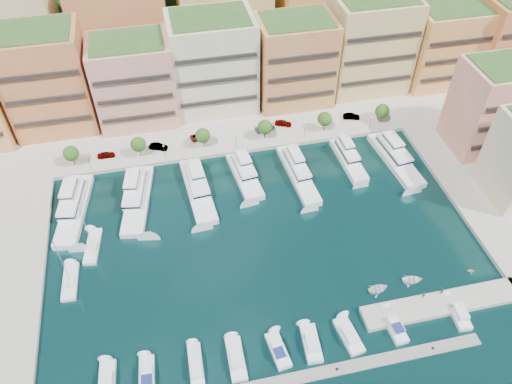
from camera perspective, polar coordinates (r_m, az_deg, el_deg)
ground at (r=106.88m, az=0.92°, el=-5.97°), size 400.00×400.00×0.00m
north_quay at (r=152.88m, az=-4.48°, el=11.97°), size 220.00×64.00×2.00m
hillside at (r=194.68m, az=-6.89°, el=19.46°), size 240.00×40.00×58.00m
south_pontoon at (r=91.18m, az=3.52°, el=-20.73°), size 72.00×2.20×0.35m
finger_pier at (r=104.41m, az=20.48°, el=-12.01°), size 32.00×5.00×2.00m
apartment_1 at (r=138.79m, az=-22.72°, el=11.72°), size 20.00×16.50×26.80m
apartment_2 at (r=135.46m, az=-13.78°, el=12.19°), size 20.00×15.50×22.80m
apartment_3 at (r=136.96m, az=-4.96°, el=14.48°), size 22.00×16.50×25.80m
apartment_4 at (r=139.79m, az=4.43°, el=14.72°), size 20.00×15.50×23.80m
apartment_5 at (r=147.90m, az=12.82°, el=16.22°), size 22.00×16.50×26.80m
apartment_6 at (r=157.26m, az=20.63°, el=15.44°), size 20.00×15.50×22.80m
apartment_7 at (r=166.55m, az=27.19°, el=15.41°), size 22.00×16.50×24.80m
apartment_east_a at (r=135.62m, az=25.61°, el=8.85°), size 18.00×14.50×22.80m
backblock_0 at (r=159.43m, az=-26.27°, el=15.62°), size 26.00×18.00×30.00m
backblock_1 at (r=154.88m, az=-15.21°, el=17.86°), size 26.00×18.00×30.00m
backblock_2 at (r=156.07m, az=-3.65°, el=19.49°), size 26.00×18.00×30.00m
backblock_3 at (r=162.88m, az=7.49°, el=20.35°), size 26.00×18.00×30.00m
tree_0 at (r=128.32m, az=-20.39°, el=4.15°), size 3.80×3.80×5.65m
tree_1 at (r=126.33m, az=-13.31°, el=5.32°), size 3.80×3.80×5.65m
tree_2 at (r=126.35m, az=-6.10°, el=6.43°), size 3.80×3.80×5.65m
tree_3 at (r=128.38m, az=1.03°, el=7.43°), size 3.80×3.80×5.65m
tree_4 at (r=132.33m, az=7.86°, el=8.27°), size 3.80×3.80×5.65m
tree_5 at (r=138.03m, az=14.24°, el=8.95°), size 3.80×3.80×5.65m
lamppost_0 at (r=126.44m, az=-18.57°, el=3.47°), size 0.30×0.30×4.20m
lamppost_1 at (r=124.88m, az=-10.47°, el=4.77°), size 0.30×0.30×4.20m
lamppost_2 at (r=125.91m, az=-2.30°, el=5.99°), size 0.30×0.30×4.20m
lamppost_3 at (r=129.46m, az=5.60°, el=7.05°), size 0.30×0.30×4.20m
lamppost_4 at (r=135.33m, az=12.99°, el=7.91°), size 0.30×0.30×4.20m
yacht_0 at (r=119.85m, az=-20.10°, el=-1.52°), size 8.35×22.29×7.30m
yacht_1 at (r=117.95m, az=-13.40°, el=-0.54°), size 8.70×22.28×7.30m
yacht_2 at (r=117.70m, az=-6.71°, el=0.59°), size 6.45×21.80×7.30m
yacht_3 at (r=120.38m, az=-1.35°, el=2.17°), size 6.45×16.91×7.30m
yacht_4 at (r=121.28m, az=4.76°, el=2.32°), size 5.72×21.39×7.30m
yacht_5 at (r=126.81m, az=10.46°, el=3.94°), size 4.73×16.29×7.30m
yacht_6 at (r=129.70m, az=15.55°, el=3.97°), size 7.04×21.27×7.30m
cruiser_1 at (r=92.51m, az=-12.37°, el=-20.03°), size 3.11×7.89×2.66m
cruiser_2 at (r=92.00m, az=-6.85°, el=-19.30°), size 2.57×8.85×2.55m
cruiser_3 at (r=92.15m, az=-2.28°, el=-18.56°), size 2.94×8.20×2.55m
cruiser_4 at (r=92.89m, az=2.57°, el=-17.65°), size 3.48×7.38×2.66m
cruiser_5 at (r=93.97m, az=6.35°, el=-16.84°), size 3.39×7.61×2.55m
cruiser_6 at (r=95.68m, az=10.58°, el=-15.86°), size 3.83×7.83×2.55m
cruiser_7 at (r=98.45m, az=15.53°, el=-14.59°), size 2.96×7.27×2.66m
cruiser_9 at (r=103.79m, az=22.12°, el=-12.71°), size 3.16×7.42×2.55m
sailboat_1 at (r=107.17m, az=-20.45°, el=-9.65°), size 3.17×8.96×13.20m
sailboat_2 at (r=111.46m, az=-18.13°, el=-5.98°), size 3.98×9.77×13.20m
tender_0 at (r=102.44m, az=13.81°, el=-10.71°), size 4.49×3.47×0.86m
tender_2 at (r=105.54m, az=17.45°, el=-9.56°), size 4.41×3.42×0.84m
tender_3 at (r=111.03m, az=23.34°, el=-8.25°), size 1.82×1.67×0.82m
tender_1 at (r=104.81m, az=16.89°, el=-9.93°), size 1.76×1.64×0.75m
car_0 at (r=130.12m, az=-16.76°, el=4.11°), size 4.25×1.72×1.45m
car_1 at (r=129.36m, az=-11.10°, el=5.11°), size 4.87×3.22×1.52m
car_2 at (r=131.09m, az=-6.42°, el=6.35°), size 5.45×3.24×1.42m
car_3 at (r=132.92m, az=1.04°, el=7.34°), size 5.98×3.43×1.63m
car_4 at (r=134.88m, az=3.14°, el=7.88°), size 4.82×3.42×1.52m
car_5 at (r=139.52m, az=10.84°, el=8.49°), size 4.74×2.80×1.47m
person_0 at (r=102.32m, az=18.62°, el=-11.09°), size 0.70×0.68×1.62m
person_1 at (r=103.92m, az=20.42°, el=-10.50°), size 0.97×0.81×1.80m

